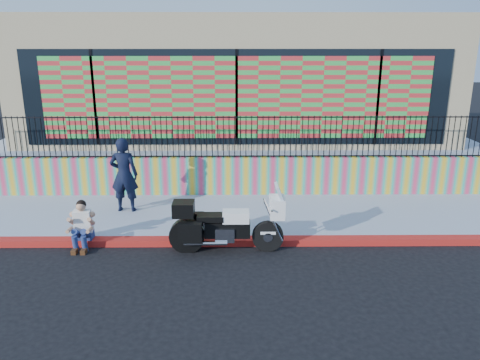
{
  "coord_description": "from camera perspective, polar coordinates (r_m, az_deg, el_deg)",
  "views": [
    {
      "loc": [
        -0.04,
        -9.82,
        4.43
      ],
      "look_at": [
        0.07,
        1.2,
        1.18
      ],
      "focal_mm": 35.0,
      "sensor_mm": 36.0,
      "label": 1
    }
  ],
  "objects": [
    {
      "name": "police_motorcycle",
      "position": [
        10.21,
        -1.83,
        -5.35
      ],
      "size": [
        2.46,
        0.81,
        1.53
      ],
      "color": "black",
      "rests_on": "ground"
    },
    {
      "name": "mural_wall",
      "position": [
        13.6,
        -0.38,
        0.52
      ],
      "size": [
        16.0,
        0.2,
        1.1
      ],
      "primitive_type": "cube",
      "color": "#D93962",
      "rests_on": "sidewalk"
    },
    {
      "name": "elevated_platform",
      "position": [
        18.57,
        -0.44,
        4.61
      ],
      "size": [
        16.0,
        10.0,
        1.25
      ],
      "primitive_type": "cube",
      "color": "#949EB2",
      "rests_on": "ground"
    },
    {
      "name": "ground",
      "position": [
        10.78,
        -0.31,
        -7.83
      ],
      "size": [
        90.0,
        90.0,
        0.0
      ],
      "primitive_type": "plane",
      "color": "black",
      "rests_on": "ground"
    },
    {
      "name": "seated_man",
      "position": [
        10.99,
        -18.76,
        -5.72
      ],
      "size": [
        0.54,
        0.71,
        1.06
      ],
      "color": "navy",
      "rests_on": "ground"
    },
    {
      "name": "storefront_building",
      "position": [
        18.0,
        -0.46,
        12.67
      ],
      "size": [
        14.0,
        8.06,
        4.0
      ],
      "color": "tan",
      "rests_on": "elevated_platform"
    },
    {
      "name": "red_curb",
      "position": [
        10.75,
        -0.31,
        -7.47
      ],
      "size": [
        16.0,
        0.3,
        0.15
      ],
      "primitive_type": "cube",
      "color": "#B80D24",
      "rests_on": "ground"
    },
    {
      "name": "sidewalk",
      "position": [
        12.27,
        -0.35,
        -4.34
      ],
      "size": [
        16.0,
        3.0,
        0.15
      ],
      "primitive_type": "cube",
      "color": "#949EB2",
      "rests_on": "ground"
    },
    {
      "name": "police_officer",
      "position": [
        12.49,
        -13.95,
        0.63
      ],
      "size": [
        0.73,
        0.5,
        1.96
      ],
      "primitive_type": "imported",
      "rotation": [
        0.0,
        0.0,
        3.1
      ],
      "color": "black",
      "rests_on": "sidewalk"
    },
    {
      "name": "metal_fence",
      "position": [
        13.33,
        -0.39,
        5.28
      ],
      "size": [
        15.8,
        0.04,
        1.2
      ],
      "primitive_type": null,
      "color": "black",
      "rests_on": "mural_wall"
    }
  ]
}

